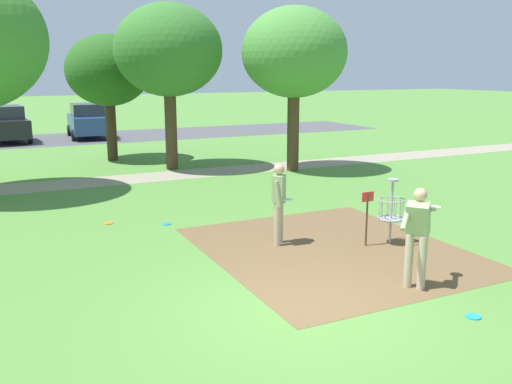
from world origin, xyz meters
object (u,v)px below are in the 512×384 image
object	(u,v)px
frisbee_by_tee	(167,224)
frisbee_mid_grass	(473,317)
tree_mid_left	(168,51)
player_throwing	(418,231)
tree_near_right	(108,71)
parked_car_center_left	(88,121)
frisbee_near_basket	(108,223)
player_foreground_watching	(279,199)
disc_golf_basket	(389,209)
tree_near_left	(294,53)
parked_car_leftmost	(6,124)

from	to	relation	value
frisbee_by_tee	frisbee_mid_grass	world-z (taller)	same
frisbee_by_tee	tree_mid_left	xyz separation A→B (m)	(2.42, 7.28, 4.25)
player_throwing	tree_mid_left	xyz separation A→B (m)	(-0.20, 12.86, 3.28)
tree_near_right	tree_mid_left	world-z (taller)	tree_mid_left
parked_car_center_left	player_throwing	bearing A→B (deg)	-86.79
player_throwing	frisbee_near_basket	world-z (taller)	player_throwing
frisbee_mid_grass	tree_near_right	xyz separation A→B (m)	(-1.78, 17.13, 3.56)
frisbee_near_basket	tree_mid_left	distance (m)	8.67
player_foreground_watching	frisbee_near_basket	bearing A→B (deg)	132.89
frisbee_mid_grass	parked_car_center_left	world-z (taller)	parked_car_center_left
disc_golf_basket	frisbee_mid_grass	xyz separation A→B (m)	(-1.14, -3.39, -0.74)
player_foreground_watching	tree_near_right	bearing A→B (deg)	93.81
tree_near_left	tree_mid_left	bearing A→B (deg)	149.28
frisbee_mid_grass	tree_mid_left	world-z (taller)	tree_mid_left
parked_car_center_left	frisbee_by_tee	bearing A→B (deg)	-93.82
player_foreground_watching	parked_car_leftmost	size ratio (longest dim) A/B	0.39
player_throwing	disc_golf_basket	bearing A→B (deg)	61.59
frisbee_by_tee	parked_car_center_left	xyz separation A→B (m)	(1.25, 18.72, 0.91)
player_throwing	tree_near_left	world-z (taller)	tree_near_left
disc_golf_basket	frisbee_by_tee	xyz separation A→B (m)	(-3.76, 3.47, -0.74)
frisbee_mid_grass	parked_car_leftmost	bearing A→B (deg)	102.08
frisbee_mid_grass	tree_near_right	size ratio (longest dim) A/B	0.04
disc_golf_basket	parked_car_center_left	bearing A→B (deg)	96.45
player_foreground_watching	tree_mid_left	world-z (taller)	tree_mid_left
tree_near_left	parked_car_center_left	size ratio (longest dim) A/B	1.35
frisbee_by_tee	tree_near_right	bearing A→B (deg)	85.32
frisbee_near_basket	tree_near_right	distance (m)	10.45
tree_near_left	player_throwing	bearing A→B (deg)	-109.07
disc_golf_basket	parked_car_leftmost	xyz separation A→B (m)	(-6.59, 22.07, 0.17)
disc_golf_basket	parked_car_center_left	distance (m)	22.33
frisbee_mid_grass	tree_mid_left	distance (m)	14.76
frisbee_mid_grass	tree_near_left	xyz separation A→B (m)	(3.65, 11.84, 4.16)
disc_golf_basket	parked_car_leftmost	world-z (taller)	parked_car_leftmost
player_throwing	tree_mid_left	world-z (taller)	tree_mid_left
player_foreground_watching	tree_mid_left	xyz separation A→B (m)	(0.73, 9.76, 3.29)
player_throwing	tree_near_right	bearing A→B (deg)	96.38
player_throwing	frisbee_by_tee	distance (m)	6.24
tree_mid_left	disc_golf_basket	bearing A→B (deg)	-82.89
frisbee_by_tee	tree_near_left	bearing A→B (deg)	38.51
tree_near_left	parked_car_center_left	world-z (taller)	tree_near_left
player_throwing	parked_car_center_left	size ratio (longest dim) A/B	0.40
player_throwing	parked_car_center_left	distance (m)	24.34
tree_near_right	parked_car_leftmost	distance (m)	9.48
player_foreground_watching	parked_car_leftmost	distance (m)	21.56
tree_mid_left	player_foreground_watching	bearing A→B (deg)	-94.27
player_foreground_watching	tree_near_right	size ratio (longest dim) A/B	0.34
parked_car_leftmost	tree_near_right	bearing A→B (deg)	-66.21
disc_golf_basket	player_foreground_watching	xyz separation A→B (m)	(-2.07, 0.99, 0.21)
frisbee_mid_grass	frisbee_near_basket	bearing A→B (deg)	117.15
player_foreground_watching	tree_near_left	xyz separation A→B (m)	(4.58, 7.47, 3.20)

